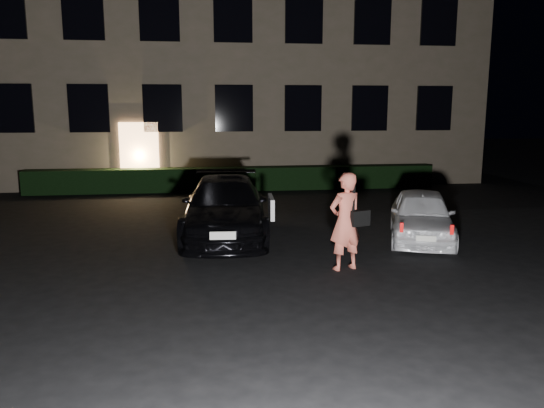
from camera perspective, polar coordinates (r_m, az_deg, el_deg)
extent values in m
plane|color=black|center=(9.58, 0.25, -8.11)|extent=(80.00, 80.00, 0.00)
cube|color=brown|center=(24.22, -4.82, 17.35)|extent=(20.00, 8.00, 12.00)
cube|color=#E8A668|center=(20.15, -14.06, 4.96)|extent=(1.40, 0.10, 2.50)
cube|color=black|center=(21.00, -26.16, 9.21)|extent=(1.40, 0.10, 1.70)
cube|color=black|center=(20.33, -19.11, 9.69)|extent=(1.40, 0.10, 1.70)
cube|color=black|center=(19.99, -11.68, 10.04)|extent=(1.40, 0.10, 1.70)
cube|color=black|center=(19.98, -4.10, 10.22)|extent=(1.40, 0.10, 1.70)
cube|color=black|center=(20.31, 3.36, 10.23)|extent=(1.40, 0.10, 1.70)
cube|color=black|center=(20.96, 10.46, 10.09)|extent=(1.40, 0.10, 1.70)
cube|color=black|center=(21.90, 17.04, 9.81)|extent=(1.40, 0.10, 1.70)
cube|color=black|center=(21.23, -26.88, 17.85)|extent=(1.40, 0.10, 1.70)
cube|color=black|center=(20.58, -19.66, 18.62)|extent=(1.40, 0.10, 1.70)
cube|color=black|center=(20.24, -12.02, 19.13)|extent=(1.40, 0.10, 1.70)
cube|color=black|center=(20.23, -4.22, 19.32)|extent=(1.40, 0.10, 1.70)
cube|color=black|center=(20.56, 3.46, 19.19)|extent=(1.40, 0.10, 1.70)
cube|color=black|center=(21.20, 10.76, 18.76)|extent=(1.40, 0.10, 1.70)
cube|color=black|center=(22.13, 17.50, 18.12)|extent=(1.40, 0.10, 1.70)
cube|color=black|center=(19.72, -3.93, 2.72)|extent=(15.00, 0.70, 0.85)
imported|color=black|center=(12.66, -5.07, -0.36)|extent=(2.23, 4.87, 1.38)
cube|color=white|center=(11.79, -0.09, -0.31)|extent=(0.15, 0.99, 0.46)
cube|color=silver|center=(10.26, -5.31, -3.40)|extent=(0.51, 0.08, 0.15)
imported|color=white|center=(12.70, 15.77, -1.17)|extent=(2.46, 3.69, 1.17)
cube|color=red|center=(11.06, 13.77, -2.47)|extent=(0.08, 0.07, 0.19)
cube|color=red|center=(11.14, 18.78, -2.64)|extent=(0.08, 0.07, 0.19)
cube|color=silver|center=(11.09, 16.25, -3.59)|extent=(0.38, 0.16, 0.11)
imported|color=#DD6652|center=(10.03, 7.89, -1.87)|extent=(0.79, 0.64, 1.86)
cube|color=black|center=(10.04, 9.39, -1.49)|extent=(0.41, 0.28, 0.29)
cube|color=black|center=(9.93, 8.73, 0.85)|extent=(0.06, 0.07, 0.58)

